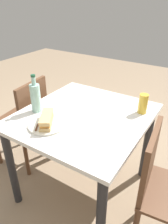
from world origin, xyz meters
name	(u,v)px	position (x,y,z in m)	size (l,w,h in m)	color
ground_plane	(84,186)	(0.00, 0.00, 0.00)	(8.00, 8.00, 0.00)	#8C755B
dining_table	(84,128)	(0.00, 0.00, 0.63)	(0.96, 0.89, 0.75)	silver
chair_far	(26,118)	(0.01, 0.64, 0.51)	(0.44, 0.44, 0.88)	brown
chair_near	(163,187)	(-0.13, -0.64, 0.51)	(0.44, 0.44, 0.88)	brown
plate_near	(47,125)	(-0.26, 0.13, 0.76)	(0.25, 0.25, 0.01)	silver
baguette_sandwich_near	(47,119)	(-0.26, 0.13, 0.80)	(0.21, 0.17, 0.07)	tan
knife_near	(38,124)	(-0.30, 0.17, 0.77)	(0.16, 0.10, 0.01)	silver
water_bottle	(36,97)	(-0.14, 0.33, 0.86)	(0.07, 0.07, 0.28)	#99C6B7
beer_glass	(143,104)	(0.26, -0.35, 0.82)	(0.07, 0.07, 0.15)	gold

